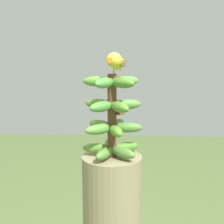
# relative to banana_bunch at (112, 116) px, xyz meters

# --- Properties ---
(banana_bunch) EXTENTS (0.26, 0.26, 0.35)m
(banana_bunch) POSITION_rel_banana_bunch_xyz_m (0.00, 0.00, 0.00)
(banana_bunch) COLOR brown
(banana_bunch) RESTS_ON banana_tree
(perched_bird) EXTENTS (0.21, 0.08, 0.09)m
(perched_bird) POSITION_rel_banana_bunch_xyz_m (-0.01, -0.02, 0.22)
(perched_bird) COLOR #C68933
(perched_bird) RESTS_ON banana_bunch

